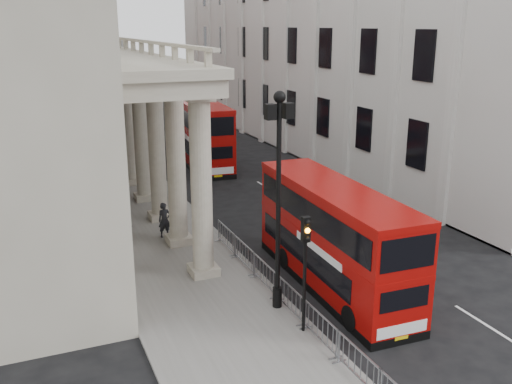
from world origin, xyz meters
name	(u,v)px	position (x,y,z in m)	size (l,w,h in m)	color
ground	(344,359)	(0.00, 0.00, 0.00)	(260.00, 260.00, 0.00)	black
sidewalk_west	(108,166)	(-3.00, 30.00, 0.06)	(6.00, 140.00, 0.12)	slate
sidewalk_east	(298,149)	(13.50, 30.00, 0.06)	(3.00, 140.00, 0.12)	slate
kerb	(146,163)	(-0.05, 30.00, 0.07)	(0.20, 140.00, 0.14)	slate
east_building	(316,2)	(16.00, 32.00, 12.50)	(8.00, 55.00, 25.00)	#BCB9B0
lamp_post_south	(279,188)	(-0.60, 4.00, 4.91)	(1.05, 0.44, 8.32)	black
lamp_post_mid	(168,122)	(-0.60, 20.00, 4.91)	(1.05, 0.44, 8.32)	black
lamp_post_north	(121,94)	(-0.60, 36.00, 4.91)	(1.05, 0.44, 8.32)	black
traffic_light	(305,253)	(-0.50, 1.98, 3.11)	(0.28, 0.33, 4.30)	black
crowd_barriers	(304,313)	(-0.35, 2.23, 0.67)	(0.50, 18.75, 1.10)	gray
bus_near	(334,235)	(2.41, 4.98, 2.28)	(2.79, 10.19, 4.37)	#970906
bus_far	(200,131)	(4.03, 28.49, 2.57)	(3.71, 11.60, 4.93)	#940906
pedestrian_a	(164,220)	(-2.74, 13.11, 1.03)	(0.66, 0.43, 1.81)	black
pedestrian_b	(124,214)	(-4.40, 15.29, 0.91)	(0.77, 0.60, 1.58)	#2A2422
pedestrian_c	(118,191)	(-3.90, 19.97, 0.89)	(0.75, 0.49, 1.54)	black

